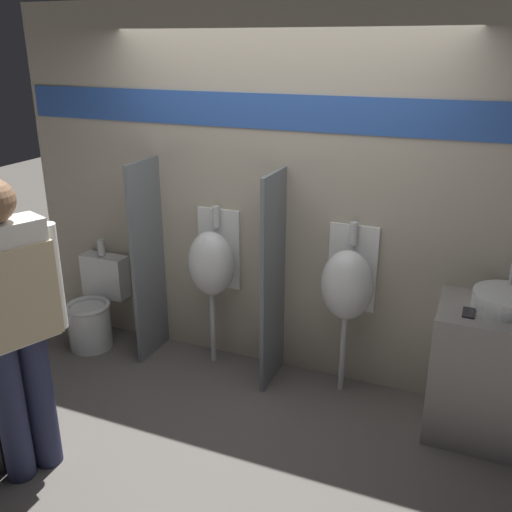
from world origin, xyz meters
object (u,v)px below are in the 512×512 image
at_px(person_in_vest, 11,314).
at_px(toilet, 95,309).
at_px(cell_phone, 469,313).
at_px(urinal_near_counter, 212,263).
at_px(sink_basin, 509,301).
at_px(urinal_far, 347,285).

bearing_deg(person_in_vest, toilet, 45.69).
relative_size(cell_phone, urinal_near_counter, 0.11).
bearing_deg(person_in_vest, sink_basin, -37.84).
bearing_deg(cell_phone, person_in_vest, -150.56).
height_order(toilet, person_in_vest, person_in_vest).
height_order(sink_basin, toilet, sink_basin).
distance_m(cell_phone, urinal_far, 0.85).
height_order(cell_phone, person_in_vest, person_in_vest).
relative_size(cell_phone, person_in_vest, 0.08).
height_order(sink_basin, person_in_vest, person_in_vest).
bearing_deg(person_in_vest, cell_phone, -38.69).
xyz_separation_m(sink_basin, person_in_vest, (-2.50, -1.46, 0.10)).
bearing_deg(sink_basin, person_in_vest, -149.71).
bearing_deg(urinal_near_counter, cell_phone, -7.83).
relative_size(sink_basin, person_in_vest, 0.24).
height_order(sink_basin, urinal_far, urinal_far).
relative_size(sink_basin, urinal_far, 0.34).
relative_size(sink_basin, urinal_near_counter, 0.34).
bearing_deg(urinal_near_counter, toilet, -173.10).
distance_m(cell_phone, toilet, 2.97).
xyz_separation_m(urinal_far, person_in_vest, (-1.48, -1.54, 0.20)).
distance_m(sink_basin, person_in_vest, 2.90).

